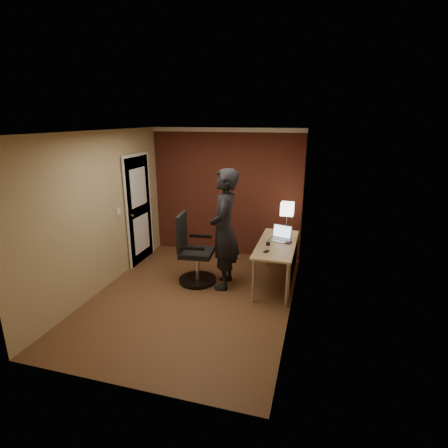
{
  "coord_description": "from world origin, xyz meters",
  "views": [
    {
      "loc": [
        1.79,
        -4.58,
        2.68
      ],
      "look_at": [
        0.35,
        0.55,
        1.05
      ],
      "focal_mm": 28.0,
      "sensor_mm": 36.0,
      "label": 1
    }
  ],
  "objects_px": {
    "laptop": "(280,236)",
    "desk": "(281,251)",
    "wallet": "(288,243)",
    "office_chair": "(193,253)",
    "desk_lamp": "(287,209)",
    "phone": "(266,251)",
    "person": "(224,230)",
    "mouse": "(268,244)"
  },
  "relations": [
    {
      "from": "phone",
      "to": "office_chair",
      "type": "distance_m",
      "value": 1.28
    },
    {
      "from": "wallet",
      "to": "office_chair",
      "type": "xyz_separation_m",
      "value": [
        -1.53,
        -0.33,
        -0.23
      ]
    },
    {
      "from": "laptop",
      "to": "desk",
      "type": "bearing_deg",
      "value": -78.08
    },
    {
      "from": "desk_lamp",
      "to": "mouse",
      "type": "xyz_separation_m",
      "value": [
        -0.21,
        -0.74,
        -0.4
      ]
    },
    {
      "from": "desk",
      "to": "desk_lamp",
      "type": "distance_m",
      "value": 0.83
    },
    {
      "from": "desk",
      "to": "wallet",
      "type": "height_order",
      "value": "wallet"
    },
    {
      "from": "laptop",
      "to": "phone",
      "type": "distance_m",
      "value": 0.64
    },
    {
      "from": "office_chair",
      "to": "desk_lamp",
      "type": "bearing_deg",
      "value": 32.32
    },
    {
      "from": "laptop",
      "to": "person",
      "type": "relative_size",
      "value": 0.2
    },
    {
      "from": "phone",
      "to": "office_chair",
      "type": "height_order",
      "value": "office_chair"
    },
    {
      "from": "desk",
      "to": "desk_lamp",
      "type": "height_order",
      "value": "desk_lamp"
    },
    {
      "from": "desk",
      "to": "person",
      "type": "distance_m",
      "value": 1.0
    },
    {
      "from": "phone",
      "to": "person",
      "type": "relative_size",
      "value": 0.06
    },
    {
      "from": "person",
      "to": "laptop",
      "type": "bearing_deg",
      "value": 112.95
    },
    {
      "from": "laptop",
      "to": "phone",
      "type": "xyz_separation_m",
      "value": [
        -0.13,
        -0.62,
        -0.06
      ]
    },
    {
      "from": "person",
      "to": "desk",
      "type": "bearing_deg",
      "value": 100.8
    },
    {
      "from": "desk",
      "to": "wallet",
      "type": "bearing_deg",
      "value": 25.2
    },
    {
      "from": "desk",
      "to": "laptop",
      "type": "height_order",
      "value": "laptop"
    },
    {
      "from": "desk",
      "to": "office_chair",
      "type": "distance_m",
      "value": 1.46
    },
    {
      "from": "laptop",
      "to": "office_chair",
      "type": "bearing_deg",
      "value": -160.84
    },
    {
      "from": "desk",
      "to": "mouse",
      "type": "bearing_deg",
      "value": -151.1
    },
    {
      "from": "desk",
      "to": "mouse",
      "type": "xyz_separation_m",
      "value": [
        -0.2,
        -0.11,
        0.14
      ]
    },
    {
      "from": "wallet",
      "to": "office_chair",
      "type": "distance_m",
      "value": 1.58
    },
    {
      "from": "desk_lamp",
      "to": "person",
      "type": "distance_m",
      "value": 1.28
    },
    {
      "from": "desk_lamp",
      "to": "person",
      "type": "height_order",
      "value": "person"
    },
    {
      "from": "office_chair",
      "to": "person",
      "type": "xyz_separation_m",
      "value": [
        0.54,
        0.01,
        0.46
      ]
    },
    {
      "from": "wallet",
      "to": "person",
      "type": "bearing_deg",
      "value": -161.95
    },
    {
      "from": "desk_lamp",
      "to": "mouse",
      "type": "relative_size",
      "value": 5.35
    },
    {
      "from": "laptop",
      "to": "mouse",
      "type": "distance_m",
      "value": 0.35
    },
    {
      "from": "laptop",
      "to": "person",
      "type": "height_order",
      "value": "person"
    },
    {
      "from": "desk_lamp",
      "to": "mouse",
      "type": "distance_m",
      "value": 0.86
    },
    {
      "from": "desk_lamp",
      "to": "phone",
      "type": "xyz_separation_m",
      "value": [
        -0.18,
        -1.05,
        -0.41
      ]
    },
    {
      "from": "desk",
      "to": "person",
      "type": "xyz_separation_m",
      "value": [
        -0.89,
        -0.27,
        0.37
      ]
    },
    {
      "from": "wallet",
      "to": "laptop",
      "type": "bearing_deg",
      "value": 133.91
    },
    {
      "from": "desk",
      "to": "office_chair",
      "type": "xyz_separation_m",
      "value": [
        -1.43,
        -0.28,
        -0.09
      ]
    },
    {
      "from": "laptop",
      "to": "wallet",
      "type": "distance_m",
      "value": 0.22
    },
    {
      "from": "mouse",
      "to": "person",
      "type": "bearing_deg",
      "value": -174.39
    },
    {
      "from": "mouse",
      "to": "office_chair",
      "type": "xyz_separation_m",
      "value": [
        -1.23,
        -0.17,
        -0.23
      ]
    },
    {
      "from": "mouse",
      "to": "wallet",
      "type": "relative_size",
      "value": 0.91
    },
    {
      "from": "wallet",
      "to": "office_chair",
      "type": "relative_size",
      "value": 0.09
    },
    {
      "from": "desk_lamp",
      "to": "laptop",
      "type": "xyz_separation_m",
      "value": [
        -0.05,
        -0.43,
        -0.35
      ]
    },
    {
      "from": "mouse",
      "to": "desk_lamp",
      "type": "bearing_deg",
      "value": 66.6
    }
  ]
}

